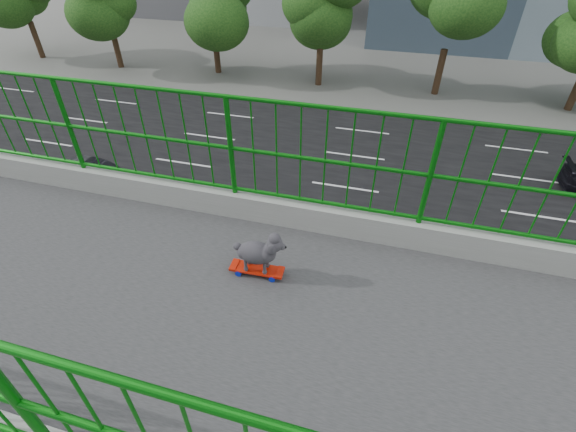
# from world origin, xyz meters

# --- Properties ---
(road) EXTENTS (18.00, 90.00, 0.02)m
(road) POSITION_xyz_m (-13.00, 0.00, 0.01)
(road) COLOR black
(road) RESTS_ON ground
(footbridge) EXTENTS (3.00, 24.00, 7.00)m
(footbridge) POSITION_xyz_m (0.00, 0.00, 5.22)
(footbridge) COLOR #2D2D2F
(footbridge) RESTS_ON ground
(railing) EXTENTS (3.00, 24.00, 1.42)m
(railing) POSITION_xyz_m (0.00, 0.00, 7.21)
(railing) COLOR gray
(railing) RESTS_ON footbridge
(street_trees) EXTENTS (5.30, 60.40, 7.26)m
(street_trees) POSITION_xyz_m (-26.03, 1.06, 4.72)
(street_trees) COLOR black
(street_trees) RESTS_ON ground
(skateboard) EXTENTS (0.18, 0.53, 0.07)m
(skateboard) POSITION_xyz_m (-0.54, 0.55, 7.05)
(skateboard) COLOR red
(skateboard) RESTS_ON footbridge
(poodle) EXTENTS (0.23, 0.51, 0.42)m
(poodle) POSITION_xyz_m (-0.54, 0.58, 7.30)
(poodle) COLOR #272529
(poodle) RESTS_ON skateboard
(car_0) EXTENTS (1.87, 4.64, 1.58)m
(car_0) POSITION_xyz_m (-6.00, 6.22, 0.79)
(car_0) COLOR red
(car_0) RESTS_ON ground
(car_1) EXTENTS (1.68, 4.83, 1.59)m
(car_1) POSITION_xyz_m (-9.20, -10.92, 0.80)
(car_1) COLOR black
(car_1) RESTS_ON ground
(car_5) EXTENTS (1.65, 4.73, 1.56)m
(car_5) POSITION_xyz_m (-6.00, -8.64, 0.78)
(car_5) COLOR gray
(car_5) RESTS_ON ground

